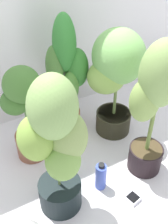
# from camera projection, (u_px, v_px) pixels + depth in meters

# --- Properties ---
(ground_plane) EXTENTS (8.00, 8.00, 0.00)m
(ground_plane) POSITION_uv_depth(u_px,v_px,m) (101.00, 176.00, 1.89)
(ground_plane) COLOR silver
(ground_plane) RESTS_ON ground
(potted_plant_front_right) EXTENTS (0.34, 0.34, 0.95)m
(potted_plant_front_right) POSITION_uv_depth(u_px,v_px,m) (154.00, 102.00, 1.60)
(potted_plant_front_right) COLOR black
(potted_plant_front_right) RESTS_ON ground
(potted_plant_back_left) EXTENTS (0.32, 0.28, 0.72)m
(potted_plant_back_left) POSITION_uv_depth(u_px,v_px,m) (24.00, 110.00, 1.79)
(potted_plant_back_left) COLOR brown
(potted_plant_back_left) RESTS_ON ground
(potted_plant_back_center) EXTENTS (0.32, 0.23, 0.93)m
(potted_plant_back_center) POSITION_uv_depth(u_px,v_px,m) (67.00, 73.00, 1.96)
(potted_plant_back_center) COLOR brown
(potted_plant_back_center) RESTS_ON ground
(potted_plant_back_right) EXTENTS (0.47, 0.48, 0.84)m
(potted_plant_back_right) POSITION_uv_depth(u_px,v_px,m) (115.00, 73.00, 1.92)
(potted_plant_back_right) COLOR #2D2B1B
(potted_plant_back_right) RESTS_ON ground
(potted_plant_front_left) EXTENTS (0.38, 0.36, 0.91)m
(potted_plant_front_left) POSITION_uv_depth(u_px,v_px,m) (56.00, 144.00, 1.40)
(potted_plant_front_left) COLOR black
(potted_plant_front_left) RESTS_ON ground
(hygrometer_box) EXTENTS (0.10, 0.10, 0.03)m
(hygrometer_box) POSITION_uv_depth(u_px,v_px,m) (133.00, 198.00, 1.74)
(hygrometer_box) COLOR white
(hygrometer_box) RESTS_ON ground
(nutrient_bottle) EXTENTS (0.07, 0.07, 0.21)m
(nutrient_bottle) POSITION_uv_depth(u_px,v_px,m) (101.00, 176.00, 1.76)
(nutrient_bottle) COLOR #3E56C1
(nutrient_bottle) RESTS_ON ground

